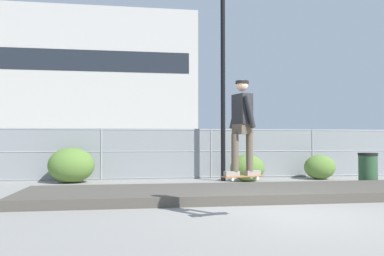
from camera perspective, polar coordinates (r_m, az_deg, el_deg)
name	(u,v)px	position (r m, az deg, el deg)	size (l,w,h in m)	color
ground_plane	(283,214)	(7.94, 13.06, -12.04)	(120.00, 120.00, 0.00)	gray
gravel_berm	(248,192)	(10.08, 8.18, -9.25)	(11.08, 2.66, 0.22)	#4C473F
skateboard	(242,177)	(7.10, 7.35, -7.01)	(0.82, 0.42, 0.07)	#9E5B33
skater	(242,121)	(7.08, 7.31, 0.99)	(0.72, 0.62, 1.72)	gray
chain_fence	(211,153)	(14.64, 2.79, -3.72)	(16.07, 0.06, 1.85)	gray
street_lamp	(223,56)	(14.08, 4.51, 10.42)	(0.44, 0.44, 7.11)	black
parked_car_near	(137,154)	(16.80, -8.03, -3.78)	(4.51, 2.16, 1.66)	#474C54
parked_car_mid	(260,154)	(17.20, 9.92, -3.72)	(4.45, 2.05, 1.66)	black
library_building	(85,85)	(54.22, -15.34, 5.98)	(28.48, 12.63, 17.45)	#B2AFA8
shrub_left	(71,165)	(13.76, -17.14, -5.19)	(1.53, 1.25, 1.18)	#567A33
shrub_center	(247,168)	(13.82, 8.05, -5.75)	(1.20, 0.98, 0.93)	#567A33
shrub_right	(320,167)	(15.12, 18.08, -5.42)	(1.15, 0.94, 0.89)	#567A33
trash_bin	(368,169)	(13.40, 24.21, -5.50)	(0.59, 0.59, 1.03)	#2D5133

